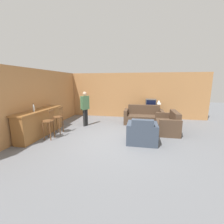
% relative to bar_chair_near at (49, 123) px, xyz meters
% --- Properties ---
extents(ground_plane, '(24.00, 24.00, 0.00)m').
position_rel_bar_chair_near_xyz_m(ground_plane, '(2.24, 0.39, -0.59)').
color(ground_plane, slate).
extents(wall_back, '(9.40, 0.08, 2.60)m').
position_rel_bar_chair_near_xyz_m(wall_back, '(2.24, 4.12, 0.71)').
color(wall_back, '#B27A47').
rests_on(wall_back, ground_plane).
extents(wall_left, '(0.08, 8.73, 2.60)m').
position_rel_bar_chair_near_xyz_m(wall_left, '(-0.90, 1.76, 0.71)').
color(wall_left, '#B27A47').
rests_on(wall_left, ground_plane).
extents(bar_counter, '(0.55, 2.40, 1.02)m').
position_rel_bar_chair_near_xyz_m(bar_counter, '(-0.57, 0.32, -0.08)').
color(bar_counter, brown).
rests_on(bar_counter, ground_plane).
extents(bar_chair_near, '(0.38, 0.38, 1.10)m').
position_rel_bar_chair_near_xyz_m(bar_chair_near, '(0.00, 0.00, 0.00)').
color(bar_chair_near, brown).
rests_on(bar_chair_near, ground_plane).
extents(bar_chair_mid, '(0.39, 0.39, 1.10)m').
position_rel_bar_chair_near_xyz_m(bar_chair_mid, '(-0.00, 0.65, 0.00)').
color(bar_chair_mid, brown).
rests_on(bar_chair_mid, ground_plane).
extents(couch_far, '(1.90, 0.89, 0.92)m').
position_rel_bar_chair_near_xyz_m(couch_far, '(3.44, 2.77, -0.26)').
color(couch_far, '#4C3828').
rests_on(couch_far, ground_plane).
extents(armchair_near, '(1.02, 0.84, 0.90)m').
position_rel_bar_chair_near_xyz_m(armchair_near, '(3.35, 0.25, -0.26)').
color(armchair_near, '#384251').
rests_on(armchair_near, ground_plane).
extents(loveseat_right, '(0.82, 1.52, 0.88)m').
position_rel_bar_chair_near_xyz_m(loveseat_right, '(4.44, 1.66, -0.27)').
color(loveseat_right, '#4C3828').
rests_on(loveseat_right, ground_plane).
extents(coffee_table, '(0.55, 0.90, 0.43)m').
position_rel_bar_chair_near_xyz_m(coffee_table, '(3.36, 1.51, -0.23)').
color(coffee_table, brown).
rests_on(coffee_table, ground_plane).
extents(tv_unit, '(1.17, 0.44, 0.60)m').
position_rel_bar_chair_near_xyz_m(tv_unit, '(3.83, 3.75, -0.29)').
color(tv_unit, '#2D2319').
rests_on(tv_unit, ground_plane).
extents(tv, '(0.55, 0.48, 0.56)m').
position_rel_bar_chair_near_xyz_m(tv, '(3.83, 3.75, 0.28)').
color(tv, '#4C4C4C').
rests_on(tv, tv_unit).
extents(bottle, '(0.06, 0.06, 0.30)m').
position_rel_bar_chair_near_xyz_m(bottle, '(-0.54, -0.02, 0.57)').
color(bottle, silver).
rests_on(bottle, bar_counter).
extents(book_on_table, '(0.18, 0.18, 0.02)m').
position_rel_bar_chair_near_xyz_m(book_on_table, '(3.30, 1.38, -0.15)').
color(book_on_table, '#B7AD99').
rests_on(book_on_table, coffee_table).
extents(table_lamp, '(0.27, 0.27, 0.51)m').
position_rel_bar_chair_near_xyz_m(table_lamp, '(4.26, 3.75, 0.39)').
color(table_lamp, brown).
rests_on(table_lamp, tv_unit).
extents(person_by_window, '(0.34, 0.45, 1.64)m').
position_rel_bar_chair_near_xyz_m(person_by_window, '(0.70, 1.86, 0.34)').
color(person_by_window, black).
rests_on(person_by_window, ground_plane).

